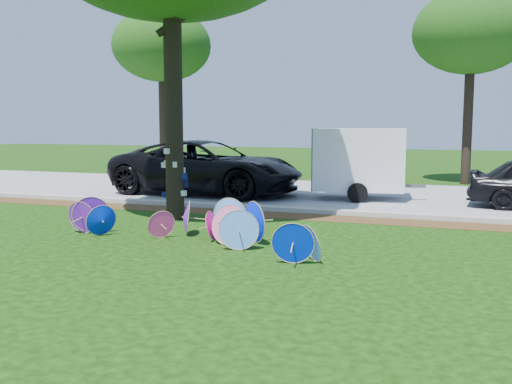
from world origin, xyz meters
TOP-DOWN VIEW (x-y plane):
  - ground at (0.00, 0.00)m, footprint 90.00×90.00m
  - mulch_strip at (0.00, 4.50)m, footprint 90.00×1.00m
  - curb at (0.00, 5.20)m, footprint 90.00×0.30m
  - street at (0.00, 9.35)m, footprint 90.00×8.00m
  - parasol_pile at (-0.27, 0.84)m, footprint 5.94×2.22m
  - black_van at (-3.40, 7.98)m, footprint 6.56×3.33m
  - cargo_trailer at (1.59, 8.39)m, footprint 2.90×2.05m
  - bg_trees at (2.08, 14.40)m, footprint 22.32×5.83m

SIDE VIEW (x-z plane):
  - ground at x=0.00m, z-range 0.00..0.00m
  - mulch_strip at x=0.00m, z-range 0.00..0.01m
  - street at x=0.00m, z-range 0.00..0.01m
  - curb at x=0.00m, z-range 0.00..0.12m
  - parasol_pile at x=-0.27m, z-range -0.05..0.79m
  - black_van at x=-3.40m, z-range 0.00..1.78m
  - cargo_trailer at x=1.59m, z-range 0.00..2.49m
  - bg_trees at x=2.08m, z-range 2.07..9.47m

